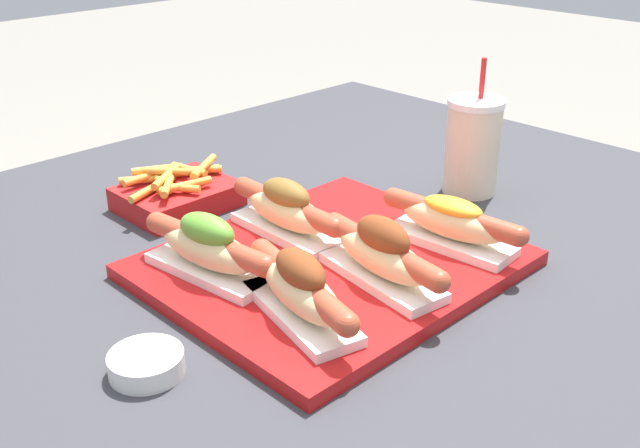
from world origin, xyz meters
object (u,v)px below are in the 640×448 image
object	(u,v)px
hot_dog_1	(382,254)
sauce_bowl	(146,362)
hot_dog_2	(452,222)
fries_basket	(177,193)
hot_dog_3	(208,248)
hot_dog_4	(286,210)
serving_tray	(331,264)
drink_cup	(472,146)
hot_dog_0	(301,289)

from	to	relation	value
hot_dog_1	sauce_bowl	world-z (taller)	hot_dog_1
hot_dog_2	fries_basket	size ratio (longest dim) A/B	1.21
hot_dog_3	hot_dog_4	bearing A→B (deg)	6.86
serving_tray	hot_dog_2	xyz separation A→B (m)	(0.14, -0.08, 0.04)
hot_dog_3	serving_tray	bearing A→B (deg)	-28.80
drink_cup	hot_dog_2	bearing A→B (deg)	-150.76
drink_cup	fries_basket	world-z (taller)	drink_cup
hot_dog_4	drink_cup	size ratio (longest dim) A/B	1.01
hot_dog_1	hot_dog_2	xyz separation A→B (m)	(0.13, 0.00, -0.00)
hot_dog_2	fries_basket	distance (m)	0.41
sauce_bowl	drink_cup	xyz separation A→B (m)	(0.62, 0.05, 0.06)
hot_dog_2	hot_dog_3	world-z (taller)	hot_dog_3
hot_dog_4	sauce_bowl	world-z (taller)	hot_dog_4
serving_tray	hot_dog_4	xyz separation A→B (m)	(0.01, 0.09, 0.04)
sauce_bowl	fries_basket	distance (m)	0.41
hot_dog_2	hot_dog_1	bearing A→B (deg)	-179.57
hot_dog_2	drink_cup	size ratio (longest dim) A/B	1.00
hot_dog_1	hot_dog_4	size ratio (longest dim) A/B	0.99
hot_dog_0	hot_dog_2	world-z (taller)	hot_dog_0
hot_dog_0	sauce_bowl	world-z (taller)	hot_dog_0
hot_dog_3	hot_dog_1	bearing A→B (deg)	-49.41
hot_dog_3	fries_basket	xyz separation A→B (m)	(0.11, 0.23, -0.03)
serving_tray	hot_dog_4	world-z (taller)	hot_dog_4
serving_tray	fries_basket	size ratio (longest dim) A/B	2.44
hot_dog_4	hot_dog_2	bearing A→B (deg)	-53.05
serving_tray	drink_cup	size ratio (longest dim) A/B	2.02
hot_dog_0	fries_basket	xyz separation A→B (m)	(0.10, 0.37, -0.03)
hot_dog_0	fries_basket	world-z (taller)	hot_dog_0
serving_tray	hot_dog_3	size ratio (longest dim) A/B	2.02
hot_dog_1	hot_dog_3	distance (m)	0.20
hot_dog_4	drink_cup	distance (m)	0.34
hot_dog_2	drink_cup	bearing A→B (deg)	29.24
sauce_bowl	drink_cup	bearing A→B (deg)	4.90
serving_tray	hot_dog_4	bearing A→B (deg)	85.80
hot_dog_0	drink_cup	world-z (taller)	drink_cup
hot_dog_0	hot_dog_4	distance (m)	0.21
hot_dog_1	hot_dog_2	world-z (taller)	hot_dog_1
serving_tray	sauce_bowl	distance (m)	0.28
hot_dog_4	fries_basket	bearing A→B (deg)	98.10
drink_cup	hot_dog_3	bearing A→B (deg)	175.04
hot_dog_0	fries_basket	distance (m)	0.39
hot_dog_0	drink_cup	bearing A→B (deg)	12.98
hot_dog_0	hot_dog_4	xyz separation A→B (m)	(0.13, 0.16, -0.00)
hot_dog_1	serving_tray	bearing A→B (deg)	90.42
hot_dog_1	fries_basket	bearing A→B (deg)	93.57
drink_cup	hot_dog_0	bearing A→B (deg)	-167.02
fries_basket	drink_cup	bearing A→B (deg)	-36.48
serving_tray	hot_dog_2	distance (m)	0.16
serving_tray	hot_dog_3	xyz separation A→B (m)	(-0.13, 0.07, 0.04)
hot_dog_2	sauce_bowl	size ratio (longest dim) A/B	2.76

